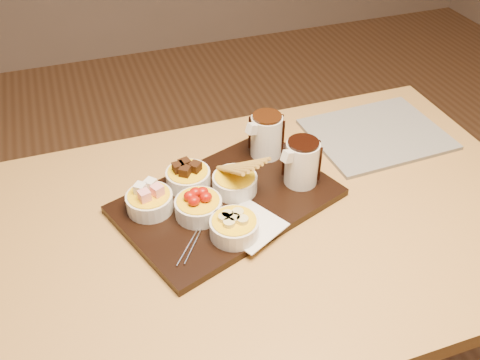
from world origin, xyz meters
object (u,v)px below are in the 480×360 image
object	(u,v)px
serving_board	(227,201)
pitcher_milk_chocolate	(266,136)
pitcher_dark_chocolate	(302,163)
dining_table	(275,247)
bowl_strawberries	(199,208)
newspaper	(377,134)

from	to	relation	value
serving_board	pitcher_milk_chocolate	world-z (taller)	pitcher_milk_chocolate
pitcher_dark_chocolate	pitcher_milk_chocolate	distance (m)	0.13
dining_table	pitcher_dark_chocolate	distance (m)	0.20
pitcher_dark_chocolate	serving_board	bearing A→B (deg)	160.02
dining_table	pitcher_milk_chocolate	distance (m)	0.26
pitcher_milk_chocolate	serving_board	bearing A→B (deg)	-158.20
bowl_strawberries	pitcher_milk_chocolate	size ratio (longest dim) A/B	0.96
dining_table	bowl_strawberries	world-z (taller)	bowl_strawberries
dining_table	pitcher_milk_chocolate	bearing A→B (deg)	75.28
dining_table	pitcher_milk_chocolate	world-z (taller)	pitcher_milk_chocolate
bowl_strawberries	pitcher_milk_chocolate	distance (m)	0.27
serving_board	pitcher_milk_chocolate	size ratio (longest dim) A/B	4.44
dining_table	newspaper	distance (m)	0.43
bowl_strawberries	dining_table	bearing A→B (deg)	-13.01
bowl_strawberries	pitcher_dark_chocolate	world-z (taller)	pitcher_dark_chocolate
bowl_strawberries	pitcher_dark_chocolate	xyz separation A→B (m)	(0.25, 0.03, 0.03)
bowl_strawberries	pitcher_dark_chocolate	bearing A→B (deg)	7.22
dining_table	bowl_strawberries	distance (m)	0.22
dining_table	pitcher_milk_chocolate	xyz separation A→B (m)	(0.05, 0.19, 0.17)
dining_table	pitcher_dark_chocolate	world-z (taller)	pitcher_dark_chocolate
bowl_strawberries	pitcher_dark_chocolate	size ratio (longest dim) A/B	0.96
pitcher_dark_chocolate	newspaper	bearing A→B (deg)	4.78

